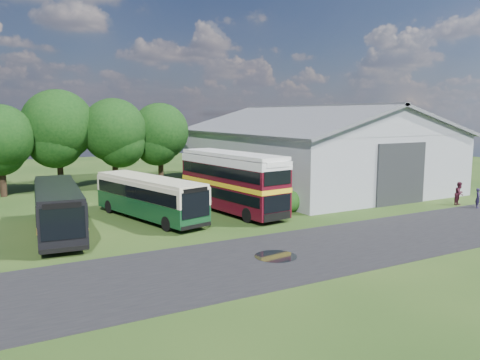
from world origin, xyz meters
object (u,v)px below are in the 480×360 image
bus_dark_single (58,208)px  visitor_a (478,198)px  storage_shed (310,145)px  visitor_b (459,194)px  bus_green_single (149,197)px  bus_maroon_double (232,183)px

bus_dark_single → visitor_a: bearing=-9.0°
storage_shed → visitor_b: bearing=-74.8°
storage_shed → bus_green_single: 20.97m
bus_maroon_double → bus_dark_single: (-12.31, -0.59, -0.64)m
bus_green_single → bus_maroon_double: 6.24m
storage_shed → visitor_b: storage_shed is taller
storage_shed → bus_dark_single: storage_shed is taller
bus_maroon_double → visitor_b: 18.45m
bus_green_single → bus_dark_single: bus_dark_single is taller
visitor_a → visitor_b: (-0.20, 1.49, 0.16)m
storage_shed → bus_dark_single: size_ratio=2.26×
bus_green_single → bus_dark_single: size_ratio=0.99×
storage_shed → visitor_a: size_ratio=15.96×
visitor_a → visitor_b: bearing=56.0°
storage_shed → visitor_a: bearing=-75.5°
bus_maroon_double → bus_dark_single: 12.34m
bus_green_single → visitor_b: 24.47m
bus_dark_single → storage_shed: bearing=23.6°
visitor_a → visitor_b: 1.51m
visitor_a → bus_maroon_double: bearing=113.9°
bus_green_single → visitor_a: size_ratio=7.02×
bus_dark_single → visitor_a: (29.74, -7.37, -0.81)m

